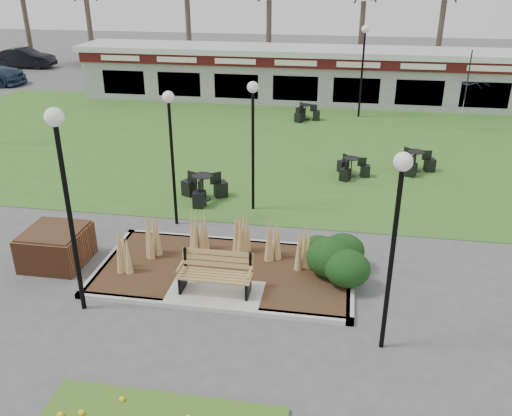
% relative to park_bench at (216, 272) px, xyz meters
% --- Properties ---
extents(ground, '(100.00, 100.00, 0.00)m').
position_rel_park_bench_xyz_m(ground, '(0.00, -0.25, -0.59)').
color(ground, '#515154').
rests_on(ground, ground).
extents(lawn, '(34.00, 16.00, 0.02)m').
position_rel_park_bench_xyz_m(lawn, '(0.00, 11.75, -0.58)').
color(lawn, '#396921').
rests_on(lawn, ground).
extents(planting_bed, '(6.75, 3.40, 1.27)m').
position_rel_park_bench_xyz_m(planting_bed, '(1.27, 1.10, -0.22)').
color(planting_bed, '#352415').
rests_on(planting_bed, ground).
extents(park_bench, '(1.70, 0.66, 0.93)m').
position_rel_park_bench_xyz_m(park_bench, '(0.00, 0.00, 0.00)').
color(park_bench, tan).
rests_on(park_bench, ground).
extents(brick_planter, '(1.50, 1.50, 0.95)m').
position_rel_park_bench_xyz_m(brick_planter, '(-4.40, 0.75, -0.11)').
color(brick_planter, brown).
rests_on(brick_planter, ground).
extents(food_pavilion, '(24.60, 3.40, 2.90)m').
position_rel_park_bench_xyz_m(food_pavilion, '(0.00, 19.71, 0.89)').
color(food_pavilion, gray).
rests_on(food_pavilion, ground).
extents(lamp_post_near_left, '(0.38, 0.38, 4.61)m').
position_rel_park_bench_xyz_m(lamp_post_near_left, '(-2.83, -1.05, 2.77)').
color(lamp_post_near_left, black).
rests_on(lamp_post_near_left, ground).
extents(lamp_post_near_right, '(0.35, 0.35, 4.16)m').
position_rel_park_bench_xyz_m(lamp_post_near_right, '(3.75, -1.31, 2.44)').
color(lamp_post_near_right, black).
rests_on(lamp_post_near_right, ground).
extents(lamp_post_mid_left, '(0.33, 0.33, 3.98)m').
position_rel_park_bench_xyz_m(lamp_post_mid_left, '(-2.04, 3.48, 2.31)').
color(lamp_post_mid_left, black).
rests_on(lamp_post_mid_left, ground).
extents(lamp_post_mid_right, '(0.33, 0.33, 4.02)m').
position_rel_park_bench_xyz_m(lamp_post_mid_right, '(0.03, 4.88, 2.34)').
color(lamp_post_mid_right, black).
rests_on(lamp_post_mid_right, ground).
extents(lamp_post_far_right, '(0.37, 0.37, 4.42)m').
position_rel_park_bench_xyz_m(lamp_post_far_right, '(3.38, 16.75, 2.63)').
color(lamp_post_far_right, black).
rests_on(lamp_post_far_right, ground).
extents(bistro_set_a, '(1.59, 1.42, 0.84)m').
position_rel_park_bench_xyz_m(bistro_set_a, '(-1.71, 5.34, -0.29)').
color(bistro_set_a, black).
rests_on(bistro_set_a, ground).
extents(bistro_set_b, '(1.20, 1.31, 0.70)m').
position_rel_park_bench_xyz_m(bistro_set_b, '(3.05, 8.26, -0.34)').
color(bistro_set_b, black).
rests_on(bistro_set_b, ground).
extents(bistro_set_c, '(1.39, 1.43, 0.78)m').
position_rel_park_bench_xyz_m(bistro_set_c, '(5.39, 9.18, -0.31)').
color(bistro_set_c, black).
rests_on(bistro_set_c, ground).
extents(bistro_set_d, '(1.25, 1.42, 0.75)m').
position_rel_park_bench_xyz_m(bistro_set_d, '(0.77, 15.71, -0.32)').
color(bistro_set_d, black).
rests_on(bistro_set_d, ground).
extents(patio_umbrella, '(2.22, 2.25, 2.52)m').
position_rel_park_bench_xyz_m(patio_umbrella, '(8.00, 15.09, 1.01)').
color(patio_umbrella, black).
rests_on(patio_umbrella, ground).
extents(car_silver, '(4.03, 2.56, 1.28)m').
position_rel_park_bench_xyz_m(car_silver, '(-12.35, 26.75, 0.05)').
color(car_silver, '#ACACB1').
rests_on(car_silver, ground).
extents(car_black, '(4.41, 1.76, 1.43)m').
position_rel_park_bench_xyz_m(car_black, '(-20.72, 26.75, 0.13)').
color(car_black, black).
rests_on(car_black, ground).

